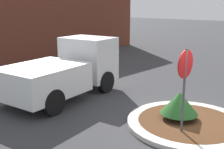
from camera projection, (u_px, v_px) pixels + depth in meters
ground_plane at (188, 125)px, 8.81m from camera, size 120.00×120.00×0.00m
traffic_island at (188, 123)px, 8.79m from camera, size 3.79×3.79×0.14m
stop_sign at (185, 76)px, 7.69m from camera, size 0.80×0.07×2.52m
island_shrub at (179, 103)px, 8.84m from camera, size 1.19×1.19×0.87m
utility_truck at (66, 70)px, 11.38m from camera, size 5.29×2.98×2.28m
storefront_building at (47, 10)px, 22.77m from camera, size 14.09×6.07×6.48m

